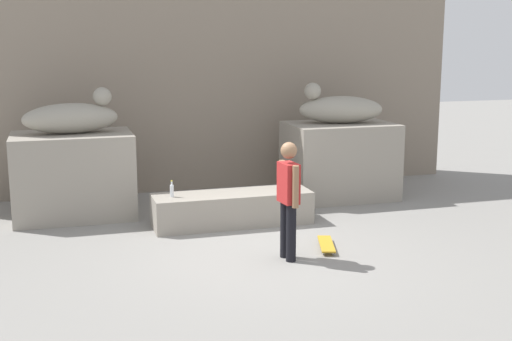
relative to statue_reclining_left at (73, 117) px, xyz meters
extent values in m
plane|color=gray|center=(2.46, -2.88, -1.74)|extent=(40.00, 40.00, 0.00)
cube|color=gray|center=(2.46, 1.78, 1.36)|extent=(11.12, 0.60, 6.21)
cube|color=gray|center=(-0.04, 0.00, -1.01)|extent=(2.02, 1.39, 1.46)
cube|color=gray|center=(4.96, 0.00, -1.01)|extent=(2.02, 1.39, 1.46)
ellipsoid|color=#9C9688|center=(-0.04, 0.00, -0.02)|extent=(1.65, 0.72, 0.52)
sphere|color=#9C9688|center=(0.51, 0.05, 0.33)|extent=(0.32, 0.32, 0.32)
ellipsoid|color=#9C9688|center=(4.96, 0.00, -0.02)|extent=(1.68, 0.90, 0.52)
sphere|color=#9C9688|center=(4.42, 0.12, 0.33)|extent=(0.32, 0.32, 0.32)
cube|color=gray|center=(2.46, -1.32, -1.47)|extent=(2.63, 0.76, 0.54)
cylinder|color=black|center=(2.76, -3.38, -1.33)|extent=(0.14, 0.14, 0.82)
cylinder|color=black|center=(2.75, -3.18, -1.33)|extent=(0.14, 0.14, 0.82)
cube|color=#B22626|center=(2.76, -3.28, -0.64)|extent=(0.23, 0.38, 0.56)
sphere|color=#8C6647|center=(2.76, -3.28, -0.19)|extent=(0.23, 0.23, 0.23)
cylinder|color=#8C6647|center=(2.78, -3.50, -0.65)|extent=(0.09, 0.09, 0.58)
cylinder|color=#8C6647|center=(2.73, -3.05, -0.65)|extent=(0.09, 0.09, 0.58)
cube|color=gold|center=(3.46, -2.98, -1.68)|extent=(0.43, 0.82, 0.02)
cylinder|color=white|center=(3.48, -2.67, -1.72)|extent=(0.05, 0.06, 0.06)
cylinder|color=white|center=(3.62, -2.71, -1.72)|extent=(0.05, 0.06, 0.06)
cylinder|color=white|center=(3.31, -3.24, -1.72)|extent=(0.05, 0.06, 0.06)
cylinder|color=white|center=(3.44, -3.28, -1.72)|extent=(0.05, 0.06, 0.06)
cylinder|color=silver|center=(1.45, -1.32, -1.10)|extent=(0.06, 0.06, 0.20)
cylinder|color=silver|center=(1.45, -1.32, -0.97)|extent=(0.03, 0.03, 0.06)
cylinder|color=yellow|center=(1.45, -1.32, -0.94)|extent=(0.03, 0.03, 0.01)
cylinder|color=orange|center=(3.37, -1.16, -1.10)|extent=(0.07, 0.07, 0.19)
cylinder|color=orange|center=(3.37, -1.16, -0.98)|extent=(0.03, 0.03, 0.06)
cylinder|color=yellow|center=(3.37, -1.16, -0.94)|extent=(0.04, 0.04, 0.01)
camera|label=1|loc=(-0.29, -11.89, 1.33)|focal=47.47mm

